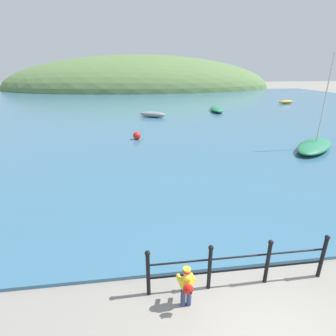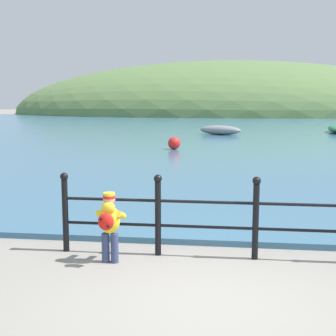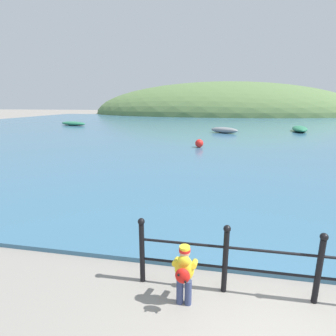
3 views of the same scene
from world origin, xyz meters
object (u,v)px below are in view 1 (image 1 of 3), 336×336
mooring_buoy (137,136)px  boat_green_fishing (315,145)px  child_in_coat (187,284)px  boat_blue_hull (153,114)px  boat_far_right (217,109)px  boat_mid_harbor (286,102)px

mooring_buoy → boat_green_fishing: bearing=-20.4°
boat_green_fishing → child_in_coat: bearing=-135.0°
boat_blue_hull → boat_far_right: (7.84, 3.04, -0.01)m
boat_far_right → boat_mid_harbor: size_ratio=1.93×
mooring_buoy → child_in_coat: bearing=-87.0°
child_in_coat → boat_mid_harbor: (21.07, 31.87, -0.25)m
boat_green_fishing → mooring_buoy: size_ratio=10.20×
boat_blue_hull → child_in_coat: bearing=-92.8°
child_in_coat → boat_green_fishing: (10.20, 10.19, -0.23)m
mooring_buoy → boat_blue_hull: bearing=78.3°
boat_far_right → boat_mid_harbor: bearing=24.8°
child_in_coat → boat_mid_harbor: bearing=56.5°
boat_far_right → mooring_buoy: bearing=-129.0°
boat_blue_hull → boat_far_right: boat_blue_hull is taller
boat_green_fishing → boat_far_right: bearing=94.4°
boat_blue_hull → boat_green_fishing: size_ratio=0.52×
boat_far_right → mooring_buoy: 15.43m
boat_far_right → mooring_buoy: boat_far_right is taller
child_in_coat → boat_mid_harbor: size_ratio=0.42×
child_in_coat → boat_far_right: 27.76m
boat_mid_harbor → mooring_buoy: mooring_buoy is taller
boat_green_fishing → mooring_buoy: (-10.94, 4.08, 0.00)m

